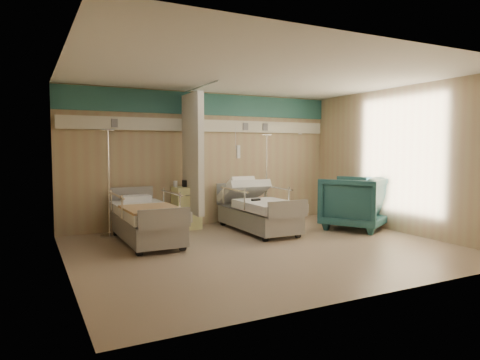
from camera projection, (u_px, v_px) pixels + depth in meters
name	position (u px, v px, depth m)	size (l,w,h in m)	color
ground	(265.00, 248.00, 6.96)	(6.00, 5.00, 0.00)	gray
room_walls	(256.00, 134.00, 7.03)	(6.04, 5.04, 2.82)	tan
bed_right	(258.00, 215.00, 8.36)	(1.00, 2.16, 0.63)	silver
bed_left	(147.00, 224.00, 7.37)	(1.00, 2.16, 0.63)	silver
bedside_cabinet	(186.00, 208.00, 8.63)	(0.50, 0.48, 0.85)	#EDEB94
visitor_armchair	(354.00, 203.00, 8.59)	(1.13, 1.17, 1.06)	#1E494B
waffle_blanket	(354.00, 175.00, 8.52)	(0.56, 0.49, 0.06)	white
iv_stand_right	(266.00, 204.00, 9.40)	(0.35, 0.35, 1.93)	silver
iv_stand_left	(110.00, 215.00, 7.85)	(0.35, 0.35, 1.97)	silver
call_remote	(256.00, 200.00, 8.10)	(0.18, 0.08, 0.04)	black
tan_blanket	(152.00, 209.00, 6.92)	(0.85, 1.07, 0.04)	tan
toiletry_bag	(189.00, 183.00, 8.63)	(0.24, 0.15, 0.13)	black
white_cup	(175.00, 184.00, 8.60)	(0.08, 0.08, 0.12)	white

